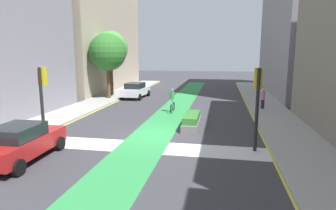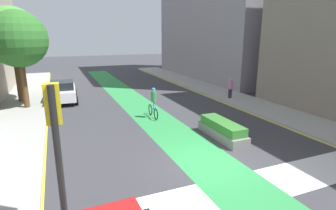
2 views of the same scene
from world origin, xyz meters
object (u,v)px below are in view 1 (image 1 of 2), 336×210
Objects in this scene: street_tree_near at (107,52)px; street_tree_far at (110,49)px; traffic_signal_near_left at (42,89)px; cyclist_in_lane at (172,100)px; car_red_left_near at (20,142)px; car_white_left_far at (136,90)px; pedestrian_sidewalk_right_a at (263,99)px; traffic_signal_near_right at (258,93)px; median_planter at (192,121)px.

street_tree_near is 0.94× the size of street_tree_far.
cyclist_in_lane is (5.36, 8.32, -1.72)m from traffic_signal_near_left.
car_red_left_near is 0.99× the size of car_white_left_far.
street_tree_far is (-0.54, 2.12, 0.37)m from street_tree_near.
pedestrian_sidewalk_right_a is 0.25× the size of street_tree_near.
car_white_left_far is at bearing 125.30° from traffic_signal_near_right.
street_tree_near reaches higher than median_planter.
median_planter is (9.74, -11.59, -4.57)m from street_tree_far.
pedestrian_sidewalk_right_a is at bearing -11.90° from street_tree_near.
traffic_signal_near_left is (-10.67, -0.30, -0.03)m from traffic_signal_near_right.
car_white_left_far is 2.30× the size of cyclist_in_lane.
pedestrian_sidewalk_right_a is (11.90, -4.37, 0.13)m from car_white_left_far.
traffic_signal_near_left is 1.23× the size of median_planter.
traffic_signal_near_right is 1.25× the size of median_planter.
car_red_left_near is 9.44m from median_planter.
car_white_left_far is (-10.22, 14.44, -1.91)m from traffic_signal_near_right.
traffic_signal_near_right is at bearing 18.02° from car_red_left_near.
street_tree_far is at bearing 99.89° from car_red_left_near.
car_red_left_near is at bearing -80.70° from street_tree_near.
street_tree_near is 13.85m from median_planter.
traffic_signal_near_left is 13.63m from street_tree_near.
pedestrian_sidewalk_right_a is 14.99m from street_tree_near.
street_tree_near reaches higher than pedestrian_sidewalk_right_a.
traffic_signal_near_left is at bearing -151.98° from median_planter.
street_tree_near is 2.03× the size of median_planter.
street_tree_far is (-7.78, 7.17, 4.00)m from cyclist_in_lane.
street_tree_far reaches higher than traffic_signal_near_left.
traffic_signal_near_left is 2.46× the size of pedestrian_sidewalk_right_a.
median_planter is at bearing -66.15° from cyclist_in_lane.
median_planter is (-5.03, -6.48, -0.53)m from pedestrian_sidewalk_right_a.
cyclist_in_lane is at bearing 123.52° from traffic_signal_near_right.
traffic_signal_near_left is 0.57× the size of street_tree_far.
street_tree_far is (-14.77, 5.12, 4.04)m from pedestrian_sidewalk_right_a.
car_white_left_far is at bearing 127.42° from cyclist_in_lane.
traffic_signal_near_left is 0.89× the size of car_white_left_far.
traffic_signal_near_right reaches higher than car_red_left_near.
street_tree_near reaches higher than car_white_left_far.
traffic_signal_near_left is at bearing -81.12° from street_tree_far.
pedestrian_sidewalk_right_a is (11.56, 13.29, 0.13)m from car_red_left_near.
traffic_signal_near_right is 10.36m from pedestrian_sidewalk_right_a.
median_planter is at bearing 133.04° from traffic_signal_near_right.
car_red_left_near is at bearing -131.02° from pedestrian_sidewalk_right_a.
street_tree_near is at bearing 133.85° from traffic_signal_near_right.
car_red_left_near and car_white_left_far have the same top height.
street_tree_far is (-2.42, 15.49, 2.29)m from traffic_signal_near_left.
pedestrian_sidewalk_right_a is at bearing -19.11° from street_tree_far.
car_red_left_near is at bearing -133.80° from median_planter.
median_planter is (7.32, 3.89, -2.28)m from traffic_signal_near_left.
car_white_left_far is at bearing 91.10° from car_red_left_near.
traffic_signal_near_left is 0.90× the size of car_red_left_near.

